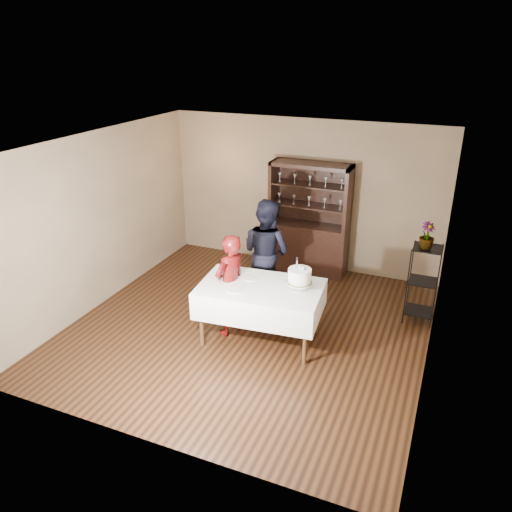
# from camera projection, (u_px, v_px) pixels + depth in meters

# --- Properties ---
(floor) EXTENTS (5.00, 5.00, 0.00)m
(floor) POSITION_uv_depth(u_px,v_px,m) (249.00, 327.00, 7.39)
(floor) COLOR black
(floor) RESTS_ON ground
(ceiling) EXTENTS (5.00, 5.00, 0.00)m
(ceiling) POSITION_uv_depth(u_px,v_px,m) (248.00, 144.00, 6.31)
(ceiling) COLOR silver
(ceiling) RESTS_ON back_wall
(back_wall) EXTENTS (5.00, 0.02, 2.70)m
(back_wall) POSITION_uv_depth(u_px,v_px,m) (304.00, 195.00, 8.96)
(back_wall) COLOR brown
(back_wall) RESTS_ON floor
(wall_left) EXTENTS (0.02, 5.00, 2.70)m
(wall_left) POSITION_uv_depth(u_px,v_px,m) (101.00, 220.00, 7.73)
(wall_left) COLOR brown
(wall_left) RESTS_ON floor
(wall_right) EXTENTS (0.02, 5.00, 2.70)m
(wall_right) POSITION_uv_depth(u_px,v_px,m) (440.00, 273.00, 5.97)
(wall_right) COLOR brown
(wall_right) RESTS_ON floor
(china_hutch) EXTENTS (1.40, 0.48, 2.00)m
(china_hutch) POSITION_uv_depth(u_px,v_px,m) (309.00, 236.00, 8.96)
(china_hutch) COLOR black
(china_hutch) RESTS_ON floor
(plant_etagere) EXTENTS (0.42, 0.42, 1.20)m
(plant_etagere) POSITION_uv_depth(u_px,v_px,m) (423.00, 281.00, 7.34)
(plant_etagere) COLOR black
(plant_etagere) RESTS_ON floor
(cake_table) EXTENTS (1.75, 1.17, 0.84)m
(cake_table) POSITION_uv_depth(u_px,v_px,m) (261.00, 299.00, 6.86)
(cake_table) COLOR silver
(cake_table) RESTS_ON floor
(woman) EXTENTS (0.52, 0.64, 1.51)m
(woman) POSITION_uv_depth(u_px,v_px,m) (230.00, 285.00, 6.99)
(woman) COLOR #3A050B
(woman) RESTS_ON floor
(man) EXTENTS (0.99, 0.87, 1.72)m
(man) POSITION_uv_depth(u_px,v_px,m) (266.00, 252.00, 7.80)
(man) COLOR black
(man) RESTS_ON floor
(cake) EXTENTS (0.37, 0.37, 0.48)m
(cake) POSITION_uv_depth(u_px,v_px,m) (300.00, 277.00, 6.61)
(cake) COLOR white
(cake) RESTS_ON cake_table
(plate_near) EXTENTS (0.26, 0.26, 0.01)m
(plate_near) POSITION_uv_depth(u_px,v_px,m) (235.00, 290.00, 6.67)
(plate_near) COLOR white
(plate_near) RESTS_ON cake_table
(plate_far) EXTENTS (0.23, 0.23, 0.01)m
(plate_far) POSITION_uv_depth(u_px,v_px,m) (250.00, 278.00, 6.99)
(plate_far) COLOR white
(plate_far) RESTS_ON cake_table
(potted_plant) EXTENTS (0.30, 0.30, 0.38)m
(potted_plant) POSITION_uv_depth(u_px,v_px,m) (427.00, 236.00, 7.03)
(potted_plant) COLOR #507337
(potted_plant) RESTS_ON plant_etagere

